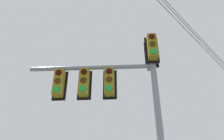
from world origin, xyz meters
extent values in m
cylinder|color=gray|center=(-0.57, -1.21, 5.77)|extent=(3.15, 2.72, 0.14)
cube|color=olive|center=(1.15, -0.13, 6.32)|extent=(0.42, 0.42, 0.90)
cube|color=black|center=(1.04, 0.00, 6.32)|extent=(0.36, 0.32, 1.04)
cylinder|color=#360503|center=(1.26, -0.25, 6.62)|extent=(0.17, 0.15, 0.20)
cylinder|color=#3C2703|center=(1.26, -0.25, 6.32)|extent=(0.17, 0.15, 0.20)
cylinder|color=green|center=(1.26, -0.25, 6.02)|extent=(0.17, 0.15, 0.20)
cube|color=olive|center=(0.76, 0.33, 6.32)|extent=(0.42, 0.42, 0.90)
cube|color=black|center=(0.87, 0.20, 6.32)|extent=(0.36, 0.32, 1.04)
cylinder|color=#360503|center=(0.65, 0.45, 6.62)|extent=(0.17, 0.15, 0.20)
cylinder|color=#3C2703|center=(0.65, 0.45, 6.32)|extent=(0.17, 0.15, 0.20)
cylinder|color=green|center=(0.65, 0.45, 6.02)|extent=(0.17, 0.15, 0.20)
cube|color=olive|center=(-0.11, -0.81, 5.22)|extent=(0.42, 0.42, 0.90)
cube|color=black|center=(-0.22, -0.68, 5.22)|extent=(0.37, 0.31, 1.04)
cylinder|color=#360503|center=(-0.01, -0.94, 5.52)|extent=(0.17, 0.15, 0.20)
cylinder|color=#3C2703|center=(-0.01, -0.94, 5.22)|extent=(0.17, 0.15, 0.20)
cylinder|color=green|center=(-0.01, -0.94, 4.92)|extent=(0.17, 0.15, 0.20)
cube|color=olive|center=(-0.73, -1.34, 5.22)|extent=(0.42, 0.42, 0.90)
cube|color=black|center=(-0.84, -1.21, 5.22)|extent=(0.36, 0.32, 1.04)
cylinder|color=#360503|center=(-0.62, -1.46, 5.52)|extent=(0.17, 0.15, 0.20)
cylinder|color=#3C2703|center=(-0.62, -1.46, 5.22)|extent=(0.17, 0.15, 0.20)
cylinder|color=green|center=(-0.62, -1.46, 4.92)|extent=(0.17, 0.15, 0.20)
cube|color=olive|center=(-1.34, -1.86, 5.22)|extent=(0.42, 0.42, 0.90)
cube|color=black|center=(-1.44, -1.73, 5.22)|extent=(0.37, 0.31, 1.04)
cylinder|color=#360503|center=(-1.23, -1.99, 5.52)|extent=(0.17, 0.15, 0.20)
cylinder|color=#3C2703|center=(-1.23, -1.99, 5.22)|extent=(0.17, 0.15, 0.20)
cylinder|color=green|center=(-1.23, -1.99, 4.92)|extent=(0.17, 0.15, 0.20)
camera|label=1|loc=(4.56, -5.63, 1.43)|focal=39.35mm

